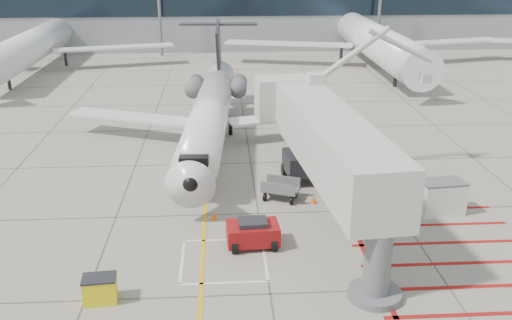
{
  "coord_description": "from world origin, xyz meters",
  "views": [
    {
      "loc": [
        -1.94,
        -25.14,
        14.3
      ],
      "look_at": [
        0.0,
        6.0,
        2.5
      ],
      "focal_mm": 40.0,
      "sensor_mm": 36.0,
      "label": 1
    }
  ],
  "objects_px": {
    "spill_bin": "(100,289)",
    "jet_bridge": "(334,156)",
    "pushback_tug": "(253,232)",
    "regional_jet": "(206,104)"
  },
  "relations": [
    {
      "from": "regional_jet",
      "to": "pushback_tug",
      "type": "height_order",
      "value": "regional_jet"
    },
    {
      "from": "regional_jet",
      "to": "pushback_tug",
      "type": "distance_m",
      "value": 13.75
    },
    {
      "from": "jet_bridge",
      "to": "spill_bin",
      "type": "height_order",
      "value": "jet_bridge"
    },
    {
      "from": "pushback_tug",
      "to": "regional_jet",
      "type": "bearing_deg",
      "value": 97.18
    },
    {
      "from": "spill_bin",
      "to": "jet_bridge",
      "type": "bearing_deg",
      "value": 24.84
    },
    {
      "from": "jet_bridge",
      "to": "pushback_tug",
      "type": "relative_size",
      "value": 7.7
    },
    {
      "from": "regional_jet",
      "to": "pushback_tug",
      "type": "bearing_deg",
      "value": -75.52
    },
    {
      "from": "pushback_tug",
      "to": "spill_bin",
      "type": "xyz_separation_m",
      "value": [
        -6.76,
        -4.41,
        -0.16
      ]
    },
    {
      "from": "spill_bin",
      "to": "regional_jet",
      "type": "bearing_deg",
      "value": 71.3
    },
    {
      "from": "jet_bridge",
      "to": "spill_bin",
      "type": "distance_m",
      "value": 13.26
    }
  ]
}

